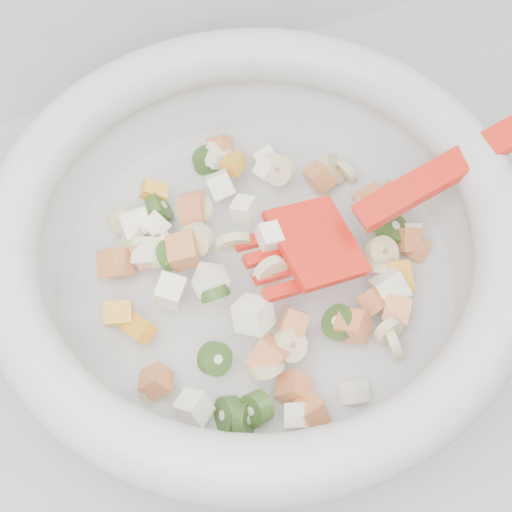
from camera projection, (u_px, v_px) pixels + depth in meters
name	position (u px, v px, depth m)	size (l,w,h in m)	color
counter	(322.00, 446.00, 1.04)	(2.00, 0.60, 0.90)	#A6A6AB
mixing_bowl	(257.00, 246.00, 0.60)	(0.51, 0.41, 0.14)	silver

